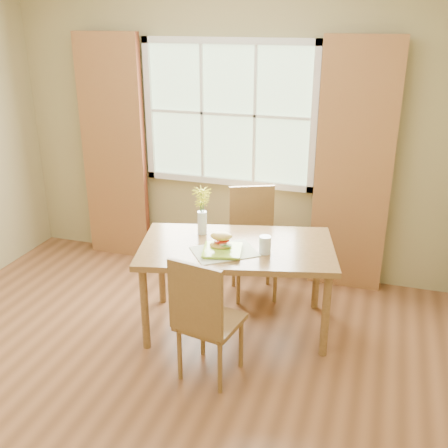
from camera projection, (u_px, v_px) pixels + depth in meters
name	position (u px, v px, depth m)	size (l,w,h in m)	color
room	(136.00, 192.00, 3.14)	(4.24, 3.84, 2.74)	brown
window	(229.00, 114.00, 4.74)	(1.62, 0.06, 1.32)	#ABCF9D
curtain_left	(114.00, 150.00, 5.13)	(0.65, 0.08, 2.20)	maroon
curtain_right	(353.00, 170.00, 4.48)	(0.65, 0.08, 2.20)	maroon
dining_table	(237.00, 254.00, 4.00)	(1.61, 1.14, 0.71)	brown
chair_near	(204.00, 315.00, 3.43)	(0.45, 0.45, 0.92)	brown
chair_far	(253.00, 237.00, 4.60)	(0.52, 0.52, 0.96)	brown
placemat	(224.00, 251.00, 3.86)	(0.45, 0.33, 0.01)	silver
plate	(222.00, 251.00, 3.84)	(0.28, 0.28, 0.01)	#9DD034
croissant_sandwich	(221.00, 240.00, 3.85)	(0.19, 0.15, 0.13)	#F2C952
water_glass	(265.00, 245.00, 3.82)	(0.09, 0.09, 0.13)	silver
flower_vase	(202.00, 205.00, 4.10)	(0.16, 0.16, 0.38)	silver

